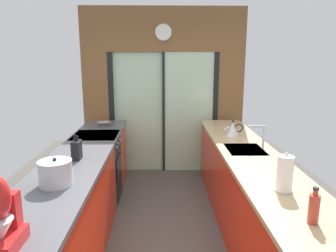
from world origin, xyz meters
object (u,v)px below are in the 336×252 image
(stand_mixer, at_px, (2,221))
(kettle, at_px, (233,129))
(paper_towel_roll, at_px, (285,174))
(soap_bottle, at_px, (314,208))
(oven_range, at_px, (97,168))
(knife_block, at_px, (77,150))
(mixing_bowl, at_px, (104,124))
(stock_pot, at_px, (55,173))

(stand_mixer, relative_size, kettle, 1.67)
(paper_towel_roll, bearing_deg, soap_bottle, -90.00)
(soap_bottle, height_order, paper_towel_roll, paper_towel_roll)
(oven_range, xyz_separation_m, knife_block, (0.02, -1.01, 0.56))
(kettle, bearing_deg, oven_range, 177.93)
(soap_bottle, bearing_deg, mixing_bowl, 122.13)
(mixing_bowl, height_order, kettle, kettle)
(stock_pot, height_order, paper_towel_roll, paper_towel_roll)
(soap_bottle, distance_m, paper_towel_roll, 0.47)
(oven_range, xyz_separation_m, stock_pot, (0.02, -1.66, 0.57))
(stock_pot, bearing_deg, kettle, 41.85)
(mixing_bowl, xyz_separation_m, knife_block, (-0.00, -1.55, 0.06))
(oven_range, height_order, soap_bottle, soap_bottle)
(knife_block, distance_m, soap_bottle, 2.20)
(knife_block, height_order, stand_mixer, stand_mixer)
(mixing_bowl, height_order, stock_pot, stock_pot)
(stock_pot, xyz_separation_m, kettle, (1.78, 1.60, -0.01))
(oven_range, relative_size, knife_block, 3.61)
(oven_range, bearing_deg, stock_pot, -89.36)
(mixing_bowl, relative_size, kettle, 0.83)
(knife_block, distance_m, stand_mixer, 1.51)
(stand_mixer, bearing_deg, stock_pot, 90.00)
(stock_pot, distance_m, kettle, 2.39)
(paper_towel_roll, bearing_deg, stand_mixer, -158.65)
(oven_range, relative_size, paper_towel_roll, 2.97)
(stock_pot, relative_size, paper_towel_roll, 0.86)
(knife_block, height_order, kettle, knife_block)
(knife_block, bearing_deg, soap_bottle, -35.87)
(stock_pot, bearing_deg, paper_towel_roll, -5.26)
(knife_block, xyz_separation_m, stock_pot, (0.00, -0.65, 0.00))
(oven_range, distance_m, mixing_bowl, 0.73)
(soap_bottle, xyz_separation_m, paper_towel_roll, (0.00, 0.47, 0.04))
(knife_block, distance_m, paper_towel_roll, 1.96)
(oven_range, relative_size, stock_pot, 3.44)
(knife_block, distance_m, stock_pot, 0.65)
(oven_range, xyz_separation_m, paper_towel_roll, (1.80, -1.83, 0.60))
(oven_range, height_order, kettle, kettle)
(knife_block, xyz_separation_m, stand_mixer, (0.00, -1.51, 0.06))
(mixing_bowl, height_order, knife_block, knife_block)
(oven_range, bearing_deg, kettle, -2.07)
(stock_pot, bearing_deg, mixing_bowl, 90.00)
(knife_block, bearing_deg, stand_mixer, -90.00)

